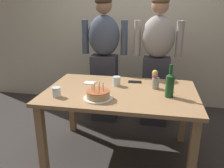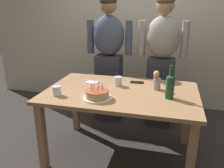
{
  "view_description": "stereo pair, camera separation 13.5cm",
  "coord_description": "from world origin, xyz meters",
  "px_view_note": "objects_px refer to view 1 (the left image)",
  "views": [
    {
      "loc": [
        0.33,
        -2.16,
        1.55
      ],
      "look_at": [
        -0.07,
        -0.1,
        0.84
      ],
      "focal_mm": 37.42,
      "sensor_mm": 36.0,
      "label": 1
    },
    {
      "loc": [
        0.46,
        -2.13,
        1.55
      ],
      "look_at": [
        -0.07,
        -0.1,
        0.84
      ],
      "focal_mm": 37.42,
      "sensor_mm": 36.0,
      "label": 2
    }
  ],
  "objects_px": {
    "birthday_cake": "(98,95)",
    "wine_bottle": "(170,84)",
    "cell_phone": "(135,82)",
    "napkin_stack": "(90,83)",
    "flower_vase": "(155,79)",
    "water_glass_far": "(56,92)",
    "water_glass_near": "(117,81)",
    "person_woman_cardigan": "(157,61)",
    "person_man_bearded": "(104,59)"
  },
  "relations": [
    {
      "from": "birthday_cake",
      "to": "wine_bottle",
      "type": "relative_size",
      "value": 0.88
    },
    {
      "from": "birthday_cake",
      "to": "person_man_bearded",
      "type": "bearing_deg",
      "value": 99.64
    },
    {
      "from": "birthday_cake",
      "to": "person_woman_cardigan",
      "type": "height_order",
      "value": "person_woman_cardigan"
    },
    {
      "from": "birthday_cake",
      "to": "napkin_stack",
      "type": "distance_m",
      "value": 0.47
    },
    {
      "from": "flower_vase",
      "to": "birthday_cake",
      "type": "bearing_deg",
      "value": -142.68
    },
    {
      "from": "water_glass_far",
      "to": "cell_phone",
      "type": "distance_m",
      "value": 0.88
    },
    {
      "from": "cell_phone",
      "to": "napkin_stack",
      "type": "relative_size",
      "value": 1.17
    },
    {
      "from": "birthday_cake",
      "to": "wine_bottle",
      "type": "distance_m",
      "value": 0.66
    },
    {
      "from": "birthday_cake",
      "to": "flower_vase",
      "type": "bearing_deg",
      "value": 37.32
    },
    {
      "from": "birthday_cake",
      "to": "cell_phone",
      "type": "distance_m",
      "value": 0.62
    },
    {
      "from": "wine_bottle",
      "to": "napkin_stack",
      "type": "relative_size",
      "value": 2.5
    },
    {
      "from": "wine_bottle",
      "to": "flower_vase",
      "type": "distance_m",
      "value": 0.25
    },
    {
      "from": "water_glass_far",
      "to": "cell_phone",
      "type": "relative_size",
      "value": 0.63
    },
    {
      "from": "wine_bottle",
      "to": "person_man_bearded",
      "type": "distance_m",
      "value": 1.2
    },
    {
      "from": "birthday_cake",
      "to": "person_man_bearded",
      "type": "relative_size",
      "value": 0.16
    },
    {
      "from": "napkin_stack",
      "to": "person_woman_cardigan",
      "type": "distance_m",
      "value": 0.96
    },
    {
      "from": "person_woman_cardigan",
      "to": "person_man_bearded",
      "type": "bearing_deg",
      "value": 0.0
    },
    {
      "from": "wine_bottle",
      "to": "person_woman_cardigan",
      "type": "height_order",
      "value": "person_woman_cardigan"
    },
    {
      "from": "birthday_cake",
      "to": "water_glass_near",
      "type": "xyz_separation_m",
      "value": [
        0.1,
        0.4,
        0.01
      ]
    },
    {
      "from": "person_man_bearded",
      "to": "birthday_cake",
      "type": "bearing_deg",
      "value": 99.64
    },
    {
      "from": "water_glass_near",
      "to": "napkin_stack",
      "type": "xyz_separation_m",
      "value": [
        -0.3,
        0.03,
        -0.05
      ]
    },
    {
      "from": "person_man_bearded",
      "to": "person_woman_cardigan",
      "type": "relative_size",
      "value": 1.0
    },
    {
      "from": "wine_bottle",
      "to": "flower_vase",
      "type": "relative_size",
      "value": 1.57
    },
    {
      "from": "napkin_stack",
      "to": "person_woman_cardigan",
      "type": "bearing_deg",
      "value": 41.88
    },
    {
      "from": "cell_phone",
      "to": "flower_vase",
      "type": "bearing_deg",
      "value": -39.25
    },
    {
      "from": "birthday_cake",
      "to": "water_glass_near",
      "type": "bearing_deg",
      "value": 75.58
    },
    {
      "from": "water_glass_near",
      "to": "water_glass_far",
      "type": "bearing_deg",
      "value": -139.9
    },
    {
      "from": "birthday_cake",
      "to": "cell_phone",
      "type": "xyz_separation_m",
      "value": [
        0.28,
        0.55,
        -0.03
      ]
    },
    {
      "from": "water_glass_far",
      "to": "flower_vase",
      "type": "height_order",
      "value": "flower_vase"
    },
    {
      "from": "birthday_cake",
      "to": "cell_phone",
      "type": "bearing_deg",
      "value": 62.89
    },
    {
      "from": "birthday_cake",
      "to": "flower_vase",
      "type": "relative_size",
      "value": 1.38
    },
    {
      "from": "napkin_stack",
      "to": "flower_vase",
      "type": "bearing_deg",
      "value": -3.27
    },
    {
      "from": "napkin_stack",
      "to": "flower_vase",
      "type": "height_order",
      "value": "flower_vase"
    },
    {
      "from": "water_glass_near",
      "to": "flower_vase",
      "type": "relative_size",
      "value": 0.51
    },
    {
      "from": "flower_vase",
      "to": "person_woman_cardigan",
      "type": "distance_m",
      "value": 0.68
    },
    {
      "from": "wine_bottle",
      "to": "flower_vase",
      "type": "height_order",
      "value": "wine_bottle"
    },
    {
      "from": "napkin_stack",
      "to": "person_woman_cardigan",
      "type": "relative_size",
      "value": 0.07
    },
    {
      "from": "wine_bottle",
      "to": "person_woman_cardigan",
      "type": "distance_m",
      "value": 0.89
    },
    {
      "from": "napkin_stack",
      "to": "flower_vase",
      "type": "relative_size",
      "value": 0.63
    },
    {
      "from": "person_woman_cardigan",
      "to": "napkin_stack",
      "type": "bearing_deg",
      "value": 41.88
    },
    {
      "from": "water_glass_far",
      "to": "wine_bottle",
      "type": "height_order",
      "value": "wine_bottle"
    },
    {
      "from": "water_glass_far",
      "to": "person_woman_cardigan",
      "type": "height_order",
      "value": "person_woman_cardigan"
    },
    {
      "from": "napkin_stack",
      "to": "flower_vase",
      "type": "xyz_separation_m",
      "value": [
        0.7,
        -0.04,
        0.09
      ]
    },
    {
      "from": "water_glass_near",
      "to": "flower_vase",
      "type": "distance_m",
      "value": 0.4
    },
    {
      "from": "water_glass_near",
      "to": "flower_vase",
      "type": "height_order",
      "value": "flower_vase"
    },
    {
      "from": "birthday_cake",
      "to": "person_man_bearded",
      "type": "xyz_separation_m",
      "value": [
        -0.18,
        1.06,
        0.1
      ]
    },
    {
      "from": "birthday_cake",
      "to": "napkin_stack",
      "type": "height_order",
      "value": "birthday_cake"
    },
    {
      "from": "water_glass_far",
      "to": "person_man_bearded",
      "type": "relative_size",
      "value": 0.06
    },
    {
      "from": "water_glass_far",
      "to": "napkin_stack",
      "type": "xyz_separation_m",
      "value": [
        0.19,
        0.44,
        -0.04
      ]
    },
    {
      "from": "wine_bottle",
      "to": "person_man_bearded",
      "type": "relative_size",
      "value": 0.19
    }
  ]
}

